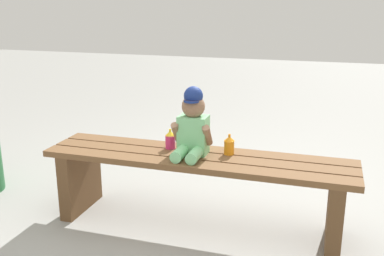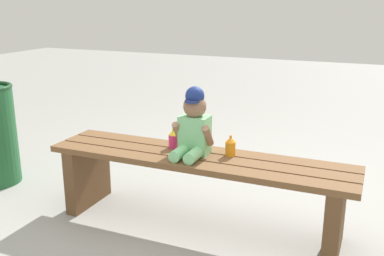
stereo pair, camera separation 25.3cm
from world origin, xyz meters
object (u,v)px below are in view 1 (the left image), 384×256
at_px(child_figure, 192,126).
at_px(sippy_cup_right, 229,145).
at_px(park_bench, 197,177).
at_px(sippy_cup_left, 170,139).

height_order(child_figure, sippy_cup_right, child_figure).
relative_size(park_bench, sippy_cup_left, 14.77).
distance_m(sippy_cup_left, sippy_cup_right, 0.37).
height_order(park_bench, sippy_cup_right, sippy_cup_right).
bearing_deg(child_figure, sippy_cup_left, 158.19).
xyz_separation_m(park_bench, child_figure, (-0.03, 0.01, 0.31)).
bearing_deg(sippy_cup_right, park_bench, -156.46).
xyz_separation_m(sippy_cup_left, sippy_cup_right, (0.37, 0.00, 0.00)).
bearing_deg(sippy_cup_right, child_figure, -162.57).
distance_m(park_bench, child_figure, 0.32).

